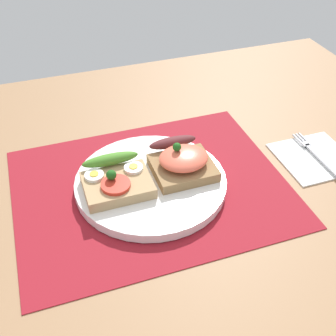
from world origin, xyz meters
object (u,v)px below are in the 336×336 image
sandwich_egg_tomato (116,180)px  napkin (314,157)px  plate (151,183)px  fork (316,154)px  sandwich_salmon (182,161)px

sandwich_egg_tomato → napkin: 35.81cm
plate → fork: plate is taller
sandwich_salmon → napkin: bearing=-6.1°
napkin → sandwich_egg_tomato: bearing=176.8°
plate → sandwich_salmon: 6.24cm
sandwich_egg_tomato → sandwich_salmon: (11.23, 0.59, 0.53)cm
sandwich_egg_tomato → fork: 36.09cm
sandwich_salmon → fork: 25.02cm
sandwich_egg_tomato → sandwich_salmon: bearing=3.0°
plate → napkin: plate is taller
plate → sandwich_egg_tomato: 6.03cm
napkin → fork: 0.61cm
sandwich_salmon → fork: sandwich_salmon is taller
plate → napkin: 30.08cm
sandwich_egg_tomato → fork: (35.96, -1.80, -2.47)cm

